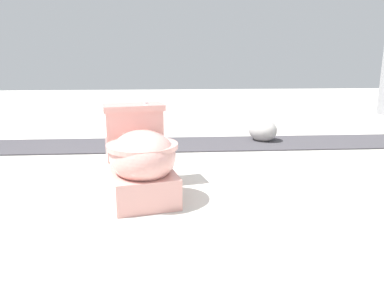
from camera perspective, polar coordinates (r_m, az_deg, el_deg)
name	(u,v)px	position (r m, az deg, el deg)	size (l,w,h in m)	color
ground_plane	(150,199)	(2.16, -6.47, -8.31)	(14.00, 14.00, 0.00)	beige
gravel_strip	(210,144)	(3.42, 2.80, 0.01)	(0.56, 8.00, 0.01)	#423F44
toilet	(140,158)	(2.16, -7.94, -2.20)	(0.70, 0.50, 0.52)	#E09E93
boulder_near	(263,130)	(3.59, 10.71, 2.10)	(0.28, 0.24, 0.22)	#B7B2AD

